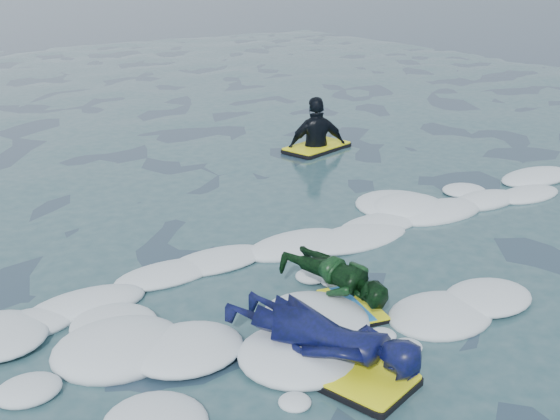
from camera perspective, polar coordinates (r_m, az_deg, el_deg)
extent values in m
plane|color=#19263E|center=(6.37, 2.75, -9.52)|extent=(120.00, 120.00, 0.00)
cube|color=black|center=(5.72, 5.04, -12.93)|extent=(0.93, 1.28, 0.06)
cube|color=#FCFC15|center=(5.70, 5.05, -12.60)|extent=(0.90, 1.25, 0.02)
imported|color=#0A0C4B|center=(5.77, 3.54, -10.03)|extent=(1.19, 1.83, 0.41)
cube|color=black|center=(6.68, 5.87, -7.83)|extent=(0.59, 0.85, 0.04)
cube|color=#FCFC15|center=(6.67, 5.87, -7.62)|extent=(0.57, 0.83, 0.01)
cube|color=blue|center=(6.67, 5.88, -7.55)|extent=(0.30, 0.75, 0.00)
imported|color=#114016|center=(6.73, 4.85, -5.56)|extent=(0.72, 1.23, 0.44)
cube|color=black|center=(11.98, 3.00, 5.06)|extent=(1.30, 0.92, 0.06)
cube|color=#FCFC15|center=(11.97, 3.00, 5.25)|extent=(1.27, 0.89, 0.02)
imported|color=black|center=(11.99, 3.00, 5.03)|extent=(1.12, 0.74, 1.76)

